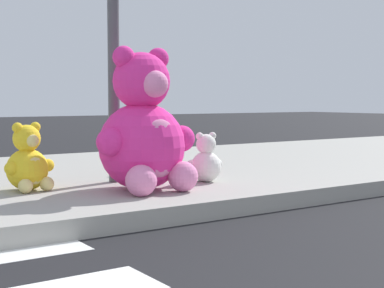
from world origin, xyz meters
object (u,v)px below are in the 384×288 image
object	(u,v)px
plush_yellow	(28,163)
plush_white	(205,162)
plush_pink_large	(144,133)
sign_pole	(113,2)
plush_tan	(150,154)

from	to	relation	value
plush_yellow	plush_white	world-z (taller)	plush_yellow
plush_pink_large	plush_white	world-z (taller)	plush_pink_large
sign_pole	plush_tan	xyz separation A→B (m)	(0.68, 0.51, -1.51)
plush_pink_large	plush_white	size ratio (longest dim) A/B	2.61
sign_pole	plush_tan	distance (m)	1.73
sign_pole	plush_white	bearing A→B (deg)	-33.03
plush_pink_large	plush_white	distance (m)	0.81
plush_yellow	plush_pink_large	bearing A→B (deg)	-32.20
sign_pole	plush_tan	size ratio (longest dim) A/B	6.70
plush_pink_large	plush_yellow	size ratio (longest dim) A/B	2.10
plush_pink_large	plush_tan	xyz separation A→B (m)	(0.68, 1.09, -0.31)
plush_tan	plush_yellow	world-z (taller)	plush_yellow
sign_pole	plush_yellow	distance (m)	1.69
sign_pole	plush_yellow	bearing A→B (deg)	-176.51
sign_pole	plush_pink_large	size ratio (longest dim) A/B	2.57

